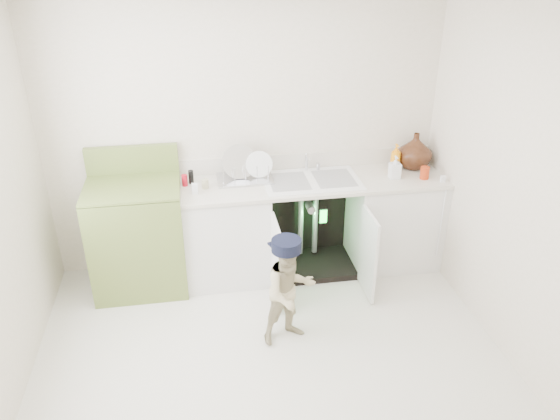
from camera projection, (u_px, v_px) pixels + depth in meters
name	position (u px, v px, depth m)	size (l,w,h in m)	color
ground	(272.00, 359.00, 4.09)	(3.50, 3.50, 0.00)	beige
room_shell	(270.00, 211.00, 3.52)	(6.00, 5.50, 1.26)	silver
counter_run	(314.00, 222.00, 5.03)	(2.44, 1.02, 1.23)	white
avocado_stove	(138.00, 235.00, 4.75)	(0.79, 0.65, 1.22)	olive
repair_worker	(290.00, 290.00, 4.12)	(0.69, 0.86, 0.89)	#C4B98C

